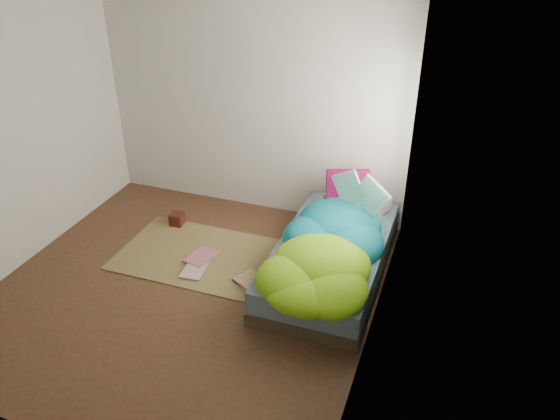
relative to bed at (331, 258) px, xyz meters
The scene contains 12 objects.
ground 1.43m from the bed, 149.45° to the right, with size 3.50×3.50×0.00m, color #412A19.
room_walls 2.02m from the bed, 149.42° to the right, with size 3.54×3.54×2.62m.
bed is the anchor object (origin of this frame).
duvet 0.41m from the bed, 90.00° to the right, with size 0.96×1.84×0.34m, color #065467, non-canonical shape.
rug 1.39m from the bed, behind, with size 1.60×1.10×0.01m, color brown.
pillow_floral 0.83m from the bed, 84.89° to the left, with size 0.62×0.39×0.14m, color white.
pillow_magenta 0.80m from the bed, 92.11° to the left, with size 0.44×0.14×0.44m, color #540525.
open_book 0.78m from the bed, 67.84° to the left, with size 0.51×0.11×0.31m, color #30842B, non-canonical shape.
wooden_box 1.89m from the bed, behind, with size 0.14×0.14×0.14m, color #3B100D.
floor_book_a 1.45m from the bed, 161.32° to the right, with size 0.21×0.29×0.02m, color beige.
floor_book_b 1.44m from the bed, behind, with size 0.24×0.32×0.03m, color #C27081.
floor_book_c 0.90m from the bed, 142.95° to the right, with size 0.24×0.33×0.02m, color tan.
Camera 1 is at (2.22, -3.57, 3.21)m, focal length 35.00 mm.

